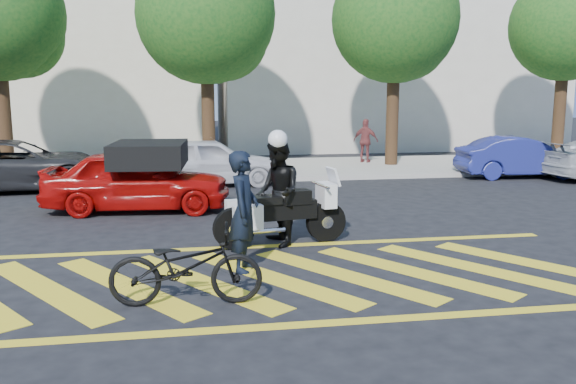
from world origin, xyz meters
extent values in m
plane|color=black|center=(0.00, 0.00, 0.00)|extent=(90.00, 90.00, 0.00)
cube|color=#9E998E|center=(0.00, 12.00, 0.07)|extent=(60.00, 5.00, 0.15)
cube|color=yellow|center=(-2.80, 0.00, 0.00)|extent=(2.43, 3.21, 0.01)
cube|color=yellow|center=(-1.70, 0.00, 0.00)|extent=(2.43, 3.21, 0.01)
cube|color=yellow|center=(-0.60, 0.00, 0.00)|extent=(2.43, 3.21, 0.01)
cube|color=yellow|center=(0.50, 0.00, 0.00)|extent=(2.43, 3.21, 0.01)
cube|color=yellow|center=(1.60, 0.00, 0.00)|extent=(2.43, 3.21, 0.01)
cube|color=yellow|center=(2.70, 0.00, 0.00)|extent=(2.43, 3.21, 0.01)
cube|color=yellow|center=(3.80, 0.00, 0.00)|extent=(2.43, 3.21, 0.01)
cube|color=yellow|center=(4.90, 0.00, 0.00)|extent=(2.43, 3.21, 0.01)
cube|color=yellow|center=(0.00, -1.90, 0.00)|extent=(12.00, 0.20, 0.01)
cube|color=yellow|center=(0.00, 1.90, 0.00)|extent=(12.00, 0.20, 0.01)
cube|color=beige|center=(-8.00, 21.00, 5.00)|extent=(16.00, 8.00, 10.00)
cube|color=beige|center=(9.00, 21.00, 5.50)|extent=(16.00, 8.00, 11.00)
cylinder|color=black|center=(-6.50, 12.00, 2.00)|extent=(0.44, 0.44, 4.00)
sphere|color=#144B17|center=(-5.90, 12.30, 4.53)|extent=(2.73, 2.73, 2.73)
cylinder|color=black|center=(0.00, 12.00, 2.00)|extent=(0.44, 0.44, 4.00)
sphere|color=#144B17|center=(0.00, 12.00, 5.26)|extent=(4.60, 4.60, 4.60)
sphere|color=#144B17|center=(0.60, 12.30, 4.58)|extent=(2.99, 2.99, 2.99)
cylinder|color=black|center=(6.50, 12.00, 2.00)|extent=(0.44, 0.44, 4.00)
sphere|color=#144B17|center=(6.50, 12.00, 5.21)|extent=(4.40, 4.40, 4.40)
sphere|color=#144B17|center=(7.10, 12.30, 4.55)|extent=(2.86, 2.86, 2.86)
cylinder|color=black|center=(13.00, 12.00, 2.00)|extent=(0.44, 0.44, 4.00)
sphere|color=#144B17|center=(13.00, 12.00, 5.10)|extent=(4.00, 4.00, 4.00)
sphere|color=#144B17|center=(13.60, 12.30, 4.50)|extent=(2.60, 2.60, 2.60)
imported|color=black|center=(0.10, 0.48, 0.96)|extent=(0.64, 0.80, 1.92)
imported|color=black|center=(-0.81, -0.94, 0.53)|extent=(2.07, 0.84, 1.07)
cylinder|color=black|center=(0.04, 1.81, 0.38)|extent=(0.77, 0.28, 0.76)
cylinder|color=silver|center=(0.04, 1.81, 0.38)|extent=(0.26, 0.22, 0.23)
cylinder|color=black|center=(1.80, 2.10, 0.38)|extent=(0.77, 0.28, 0.76)
cylinder|color=silver|center=(1.80, 2.10, 0.38)|extent=(0.26, 0.22, 0.23)
cube|color=black|center=(0.87, 1.94, 0.66)|extent=(1.46, 0.53, 0.34)
cube|color=black|center=(1.20, 2.00, 0.89)|extent=(0.56, 0.42, 0.25)
cube|color=black|center=(0.58, 1.90, 0.87)|extent=(0.68, 0.49, 0.14)
cube|color=silver|center=(1.80, 2.10, 0.89)|extent=(0.33, 0.52, 0.46)
cube|color=silver|center=(0.17, 2.13, 0.63)|extent=(0.54, 0.29, 0.43)
cube|color=silver|center=(0.27, 1.54, 0.63)|extent=(0.54, 0.29, 0.43)
imported|color=black|center=(0.86, 1.95, 0.98)|extent=(0.89, 1.06, 1.97)
imported|color=#A00907|center=(-1.92, 5.67, 0.73)|extent=(4.42, 2.07, 1.46)
imported|color=black|center=(-5.50, 9.20, 0.71)|extent=(5.36, 2.90, 1.43)
imported|color=silver|center=(-0.10, 9.20, 0.71)|extent=(4.26, 1.87, 1.43)
imported|color=navy|center=(9.90, 9.20, 0.66)|extent=(4.09, 1.68, 1.32)
imported|color=brown|center=(5.76, 12.73, 0.95)|extent=(0.99, 0.85, 1.59)
camera|label=1|loc=(-0.76, -8.87, 2.88)|focal=38.00mm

